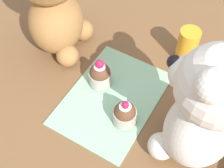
% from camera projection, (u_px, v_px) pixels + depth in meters
% --- Properties ---
extents(ground_plane, '(4.00, 4.00, 0.00)m').
position_uv_depth(ground_plane, '(112.00, 99.00, 0.70)').
color(ground_plane, brown).
extents(knitted_placemat, '(0.26, 0.19, 0.01)m').
position_uv_depth(knitted_placemat, '(112.00, 98.00, 0.70)').
color(knitted_placemat, '#8EBC99').
rests_on(knitted_placemat, ground_plane).
extents(teddy_bear_cream, '(0.15, 0.16, 0.29)m').
position_uv_depth(teddy_bear_cream, '(205.00, 110.00, 0.51)').
color(teddy_bear_cream, silver).
rests_on(teddy_bear_cream, ground_plane).
extents(cupcake_near_cream_bear, '(0.05, 0.05, 0.07)m').
position_uv_depth(cupcake_near_cream_bear, '(125.00, 114.00, 0.64)').
color(cupcake_near_cream_bear, '#B2ADA3').
rests_on(cupcake_near_cream_bear, knitted_placemat).
extents(cupcake_near_tan_bear, '(0.05, 0.05, 0.08)m').
position_uv_depth(cupcake_near_tan_bear, '(100.00, 75.00, 0.70)').
color(cupcake_near_tan_bear, '#B2ADA3').
rests_on(cupcake_near_tan_bear, knitted_placemat).
extents(juice_glass, '(0.05, 0.05, 0.09)m').
position_uv_depth(juice_glass, '(187.00, 46.00, 0.73)').
color(juice_glass, orange).
rests_on(juice_glass, ground_plane).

